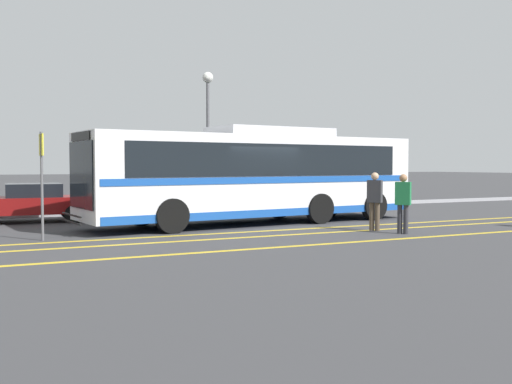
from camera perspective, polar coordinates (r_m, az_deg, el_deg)
name	(u,v)px	position (r m, az deg, el deg)	size (l,w,h in m)	color
ground_plane	(253,225)	(19.45, -0.24, -3.15)	(220.00, 220.00, 0.00)	#38383A
lane_strip_0	(288,230)	(18.02, 3.08, -3.60)	(0.20, 31.57, 0.01)	gold
lane_strip_1	(308,234)	(17.01, 5.00, -3.97)	(0.20, 31.57, 0.01)	gold
lane_strip_2	(351,242)	(15.29, 9.03, -4.74)	(0.20, 31.57, 0.01)	gold
curb_strip	(196,210)	(25.20, -5.74, -1.67)	(39.57, 0.36, 0.15)	#99999E
transit_bus	(256,174)	(19.87, 0.03, 1.75)	(12.05, 3.74, 3.19)	silver
parked_car_1	(31,202)	(21.79, -20.63, -0.91)	(4.35, 2.16, 1.31)	maroon
parked_car_2	(199,198)	(23.02, -5.47, -0.54)	(4.61, 2.03, 1.37)	#335B33
pedestrian_0	(375,198)	(18.02, 11.24, -0.52)	(0.43, 0.47, 1.72)	brown
pedestrian_1	(403,200)	(17.38, 13.83, -0.73)	(0.43, 0.47, 1.69)	#2D2D33
bus_stop_sign	(42,173)	(16.28, -19.74, 1.75)	(0.07, 0.40, 2.80)	#59595E
street_lamp	(208,114)	(26.00, -4.61, 7.45)	(0.46, 0.46, 5.92)	#59595E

